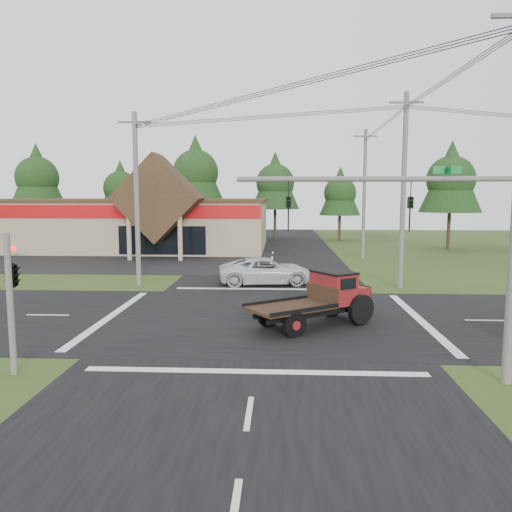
{
  "coord_description": "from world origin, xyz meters",
  "views": [
    {
      "loc": [
        0.79,
        -22.1,
        5.52
      ],
      "look_at": [
        -0.59,
        5.31,
        2.2
      ],
      "focal_mm": 35.0,
      "sensor_mm": 36.0,
      "label": 1
    }
  ],
  "objects": [
    {
      "name": "parking_apron",
      "position": [
        -14.0,
        19.0,
        0.01
      ],
      "size": [
        28.0,
        14.0,
        0.02
      ],
      "primitive_type": "cube",
      "color": "black",
      "rests_on": "ground"
    },
    {
      "name": "utility_pole_nw",
      "position": [
        -8.0,
        8.0,
        5.39
      ],
      "size": [
        2.0,
        0.3,
        10.5
      ],
      "color": "#595651",
      "rests_on": "ground"
    },
    {
      "name": "cvs_building",
      "position": [
        -15.7,
        29.57,
        2.78
      ],
      "size": [
        30.4,
        18.2,
        9.19
      ],
      "color": "tan",
      "rests_on": "ground"
    },
    {
      "name": "tree_row_e",
      "position": [
        8.0,
        40.0,
        6.03
      ],
      "size": [
        5.04,
        5.04,
        9.09
      ],
      "color": "#332316",
      "rests_on": "ground"
    },
    {
      "name": "road_ns",
      "position": [
        0.0,
        0.0,
        0.01
      ],
      "size": [
        12.0,
        120.0,
        0.02
      ],
      "primitive_type": "cube",
      "color": "black",
      "rests_on": "ground"
    },
    {
      "name": "traffic_signal_mast",
      "position": [
        5.82,
        -7.5,
        4.43
      ],
      "size": [
        8.12,
        0.24,
        7.0
      ],
      "color": "#595651",
      "rests_on": "ground"
    },
    {
      "name": "tree_row_b",
      "position": [
        -20.0,
        42.0,
        6.7
      ],
      "size": [
        5.6,
        5.6,
        10.1
      ],
      "color": "#332316",
      "rests_on": "ground"
    },
    {
      "name": "tree_row_a",
      "position": [
        -30.0,
        40.0,
        8.05
      ],
      "size": [
        6.72,
        6.72,
        12.12
      ],
      "color": "#332316",
      "rests_on": "ground"
    },
    {
      "name": "traffic_signal_corner",
      "position": [
        -7.5,
        -7.32,
        3.52
      ],
      "size": [
        0.53,
        2.48,
        4.4
      ],
      "color": "#595651",
      "rests_on": "ground"
    },
    {
      "name": "tree_side_ne",
      "position": [
        18.0,
        30.0,
        7.38
      ],
      "size": [
        6.16,
        6.16,
        11.11
      ],
      "color": "#332316",
      "rests_on": "ground"
    },
    {
      "name": "utility_pole_n",
      "position": [
        8.0,
        22.0,
        5.74
      ],
      "size": [
        2.0,
        0.3,
        11.2
      ],
      "color": "#595651",
      "rests_on": "ground"
    },
    {
      "name": "tree_row_c",
      "position": [
        -10.0,
        41.0,
        8.72
      ],
      "size": [
        7.28,
        7.28,
        13.13
      ],
      "color": "#332316",
      "rests_on": "ground"
    },
    {
      "name": "white_pickup",
      "position": [
        -0.08,
        8.83,
        0.83
      ],
      "size": [
        6.32,
        3.59,
        1.67
      ],
      "primitive_type": "imported",
      "rotation": [
        0.0,
        0.0,
        1.71
      ],
      "color": "silver",
      "rests_on": "ground"
    },
    {
      "name": "ground",
      "position": [
        0.0,
        0.0,
        0.0
      ],
      "size": [
        120.0,
        120.0,
        0.0
      ],
      "primitive_type": "plane",
      "color": "#293F16",
      "rests_on": "ground"
    },
    {
      "name": "road_ew",
      "position": [
        0.0,
        0.0,
        0.01
      ],
      "size": [
        120.0,
        12.0,
        0.02
      ],
      "primitive_type": "cube",
      "color": "black",
      "rests_on": "ground"
    },
    {
      "name": "antique_flatbed_truck",
      "position": [
        2.15,
        -1.37,
        1.17
      ],
      "size": [
        5.81,
        4.95,
        2.34
      ],
      "primitive_type": null,
      "rotation": [
        0.0,
        0.0,
        -0.96
      ],
      "color": "#62160E",
      "rests_on": "ground"
    },
    {
      "name": "tree_row_d",
      "position": [
        0.0,
        42.0,
        7.38
      ],
      "size": [
        6.16,
        6.16,
        11.11
      ],
      "color": "#332316",
      "rests_on": "ground"
    },
    {
      "name": "utility_pole_ne",
      "position": [
        8.0,
        8.0,
        5.89
      ],
      "size": [
        2.0,
        0.3,
        11.5
      ],
      "color": "#595651",
      "rests_on": "ground"
    }
  ]
}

